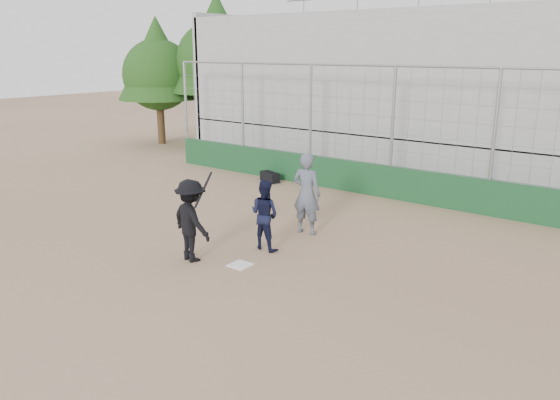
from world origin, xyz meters
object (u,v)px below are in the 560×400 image
Objects in this scene: catcher_crouched at (265,226)px; umpire at (307,198)px; batter_at_plate at (191,221)px; equipment_bag at (270,177)px.

umpire is (0.12, 1.52, 0.37)m from catcher_crouched.
batter_at_plate reaches higher than catcher_crouched.
batter_at_plate is 1.74m from catcher_crouched.
catcher_crouched reaches higher than equipment_bag.
umpire is at bearing -42.24° from equipment_bag.
umpire reaches higher than equipment_bag.
batter_at_plate reaches higher than umpire.
umpire is at bearing 72.66° from batter_at_plate.
equipment_bag is (-3.23, 6.80, -0.74)m from batter_at_plate.
batter_at_plate reaches higher than equipment_bag.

